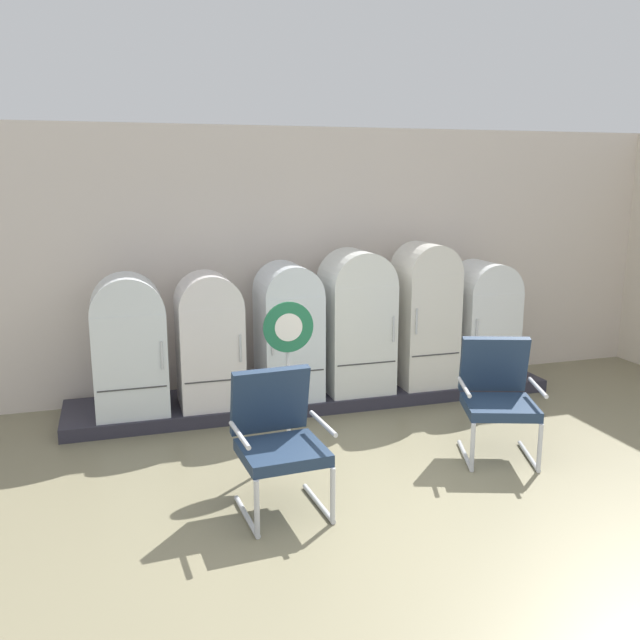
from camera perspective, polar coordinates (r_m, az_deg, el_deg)
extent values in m
cube|color=#7E775A|center=(5.11, 10.01, -17.70)|extent=(12.00, 10.00, 0.05)
cube|color=silver|center=(7.92, -1.70, 5.01)|extent=(11.76, 0.12, 3.03)
cube|color=#47443F|center=(7.86, -1.76, 13.48)|extent=(11.76, 0.07, 0.06)
cube|color=#2C2B36|center=(7.65, -0.35, -6.40)|extent=(5.39, 0.95, 0.14)
cube|color=white|center=(7.05, -15.73, -3.43)|extent=(0.71, 0.60, 1.05)
cylinder|color=white|center=(6.93, -15.98, 0.77)|extent=(0.71, 0.59, 0.71)
cube|color=#383838|center=(6.81, -15.56, -5.63)|extent=(0.65, 0.01, 0.01)
cylinder|color=silver|center=(6.73, -13.20, -2.93)|extent=(0.02, 0.02, 0.28)
cube|color=white|center=(7.10, -9.27, -2.94)|extent=(0.65, 0.59, 1.07)
cylinder|color=white|center=(6.98, -9.42, 1.30)|extent=(0.65, 0.58, 0.65)
cube|color=#383838|center=(6.87, -8.86, -5.12)|extent=(0.60, 0.01, 0.01)
cylinder|color=silver|center=(6.81, -6.73, -2.40)|extent=(0.02, 0.02, 0.28)
cube|color=white|center=(7.30, -2.69, -2.11)|extent=(0.63, 0.68, 1.14)
cylinder|color=white|center=(7.18, -2.73, 2.31)|extent=(0.63, 0.67, 0.63)
cube|color=#383838|center=(7.03, -1.96, -4.39)|extent=(0.58, 0.01, 0.01)
cylinder|color=silver|center=(6.87, -4.01, -1.86)|extent=(0.02, 0.02, 0.28)
cube|color=white|center=(7.51, 3.05, -1.41)|extent=(0.72, 0.67, 1.21)
cylinder|color=white|center=(7.39, 3.11, 3.16)|extent=(0.72, 0.66, 0.72)
cube|color=#383838|center=(7.25, 3.97, -3.69)|extent=(0.66, 0.01, 0.01)
cylinder|color=silver|center=(7.27, 6.24, -0.75)|extent=(0.02, 0.02, 0.28)
cube|color=silver|center=(7.78, 8.79, -0.67)|extent=(0.62, 0.61, 1.31)
cylinder|color=silver|center=(7.66, 8.95, 4.13)|extent=(0.62, 0.60, 0.62)
cube|color=#383838|center=(7.57, 9.75, -2.91)|extent=(0.57, 0.01, 0.01)
cylinder|color=silver|center=(7.36, 8.15, -0.13)|extent=(0.02, 0.02, 0.28)
cube|color=white|center=(8.18, 13.52, -1.16)|extent=(0.66, 0.64, 1.06)
cylinder|color=white|center=(8.08, 13.71, 2.48)|extent=(0.66, 0.63, 0.66)
cube|color=#383838|center=(7.96, 14.64, -3.01)|extent=(0.61, 0.01, 0.01)
cylinder|color=silver|center=(7.74, 13.11, -0.94)|extent=(0.02, 0.02, 0.28)
cylinder|color=silver|center=(5.26, -6.21, -16.14)|extent=(0.08, 0.63, 0.04)
cylinder|color=silver|center=(4.91, -5.36, -15.54)|extent=(0.04, 0.04, 0.42)
cylinder|color=silver|center=(5.41, -0.14, -15.20)|extent=(0.08, 0.63, 0.04)
cylinder|color=silver|center=(5.07, 1.08, -14.53)|extent=(0.04, 0.04, 0.42)
cube|color=#1F314B|center=(5.12, -3.18, -11.10)|extent=(0.65, 0.61, 0.09)
cube|color=#1F314B|center=(5.29, -4.24, -6.76)|extent=(0.62, 0.22, 0.53)
cylinder|color=silver|center=(4.97, -6.81, -9.61)|extent=(0.07, 0.52, 0.04)
cylinder|color=silver|center=(5.15, 0.26, -8.72)|extent=(0.07, 0.52, 0.04)
cylinder|color=silver|center=(6.36, 12.15, -11.11)|extent=(0.24, 0.61, 0.04)
cylinder|color=silver|center=(6.02, 12.75, -10.38)|extent=(0.05, 0.05, 0.42)
cylinder|color=silver|center=(6.49, 17.20, -10.92)|extent=(0.24, 0.61, 0.04)
cylinder|color=silver|center=(6.15, 18.06, -10.18)|extent=(0.05, 0.05, 0.42)
cube|color=#1F314B|center=(6.26, 14.93, -7.12)|extent=(0.76, 0.74, 0.09)
cube|color=#1F314B|center=(6.45, 14.47, -3.61)|extent=(0.64, 0.37, 0.53)
cylinder|color=silver|center=(6.13, 12.07, -5.54)|extent=(0.20, 0.50, 0.04)
cylinder|color=silver|center=(6.28, 17.91, -5.44)|extent=(0.20, 0.50, 0.04)
cylinder|color=#2D2D30|center=(6.25, -2.65, -11.31)|extent=(0.32, 0.32, 0.03)
cylinder|color=silver|center=(6.04, -2.70, -6.03)|extent=(0.04, 0.04, 1.18)
cylinder|color=#1E6741|center=(5.85, -2.69, -0.61)|extent=(0.45, 0.02, 0.45)
cylinder|color=white|center=(5.84, -2.66, -0.63)|extent=(0.25, 0.00, 0.25)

